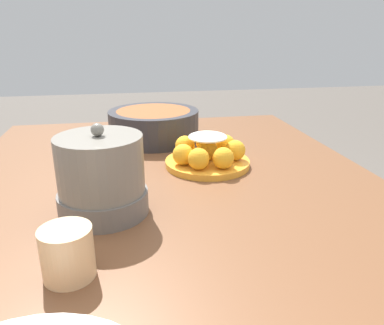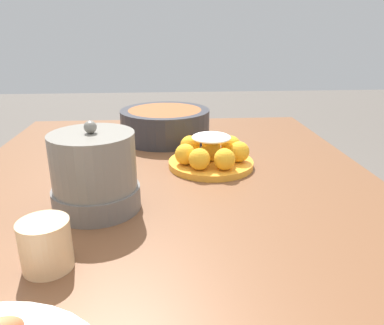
{
  "view_description": "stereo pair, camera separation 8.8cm",
  "coord_description": "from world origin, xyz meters",
  "px_view_note": "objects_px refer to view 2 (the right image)",
  "views": [
    {
      "loc": [
        -0.74,
        0.09,
        1.11
      ],
      "look_at": [
        0.08,
        -0.05,
        0.8
      ],
      "focal_mm": 35.0,
      "sensor_mm": 36.0,
      "label": 1
    },
    {
      "loc": [
        -0.75,
        0.01,
        1.11
      ],
      "look_at": [
        0.08,
        -0.05,
        0.8
      ],
      "focal_mm": 35.0,
      "sensor_mm": 36.0,
      "label": 2
    }
  ],
  "objects_px": {
    "dining_table": "(171,229)",
    "cake_plate": "(211,154)",
    "cup_far": "(46,245)",
    "serving_bowl": "(165,123)",
    "warming_pot": "(95,173)"
  },
  "relations": [
    {
      "from": "dining_table",
      "to": "serving_bowl",
      "type": "height_order",
      "value": "serving_bowl"
    },
    {
      "from": "serving_bowl",
      "to": "warming_pot",
      "type": "height_order",
      "value": "warming_pot"
    },
    {
      "from": "dining_table",
      "to": "cup_far",
      "type": "xyz_separation_m",
      "value": [
        -0.26,
        0.19,
        0.13
      ]
    },
    {
      "from": "cake_plate",
      "to": "cup_far",
      "type": "distance_m",
      "value": 0.51
    },
    {
      "from": "dining_table",
      "to": "cake_plate",
      "type": "xyz_separation_m",
      "value": [
        0.16,
        -0.11,
        0.13
      ]
    },
    {
      "from": "dining_table",
      "to": "cup_far",
      "type": "bearing_deg",
      "value": 144.15
    },
    {
      "from": "dining_table",
      "to": "cup_far",
      "type": "distance_m",
      "value": 0.34
    },
    {
      "from": "cake_plate",
      "to": "cup_far",
      "type": "relative_size",
      "value": 2.83
    },
    {
      "from": "dining_table",
      "to": "cake_plate",
      "type": "distance_m",
      "value": 0.23
    },
    {
      "from": "serving_bowl",
      "to": "cup_far",
      "type": "relative_size",
      "value": 3.65
    },
    {
      "from": "serving_bowl",
      "to": "warming_pot",
      "type": "bearing_deg",
      "value": 164.01
    },
    {
      "from": "serving_bowl",
      "to": "cup_far",
      "type": "bearing_deg",
      "value": 165.09
    },
    {
      "from": "cup_far",
      "to": "cake_plate",
      "type": "bearing_deg",
      "value": -35.67
    },
    {
      "from": "serving_bowl",
      "to": "warming_pot",
      "type": "relative_size",
      "value": 1.58
    },
    {
      "from": "cup_far",
      "to": "dining_table",
      "type": "bearing_deg",
      "value": -35.85
    }
  ]
}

